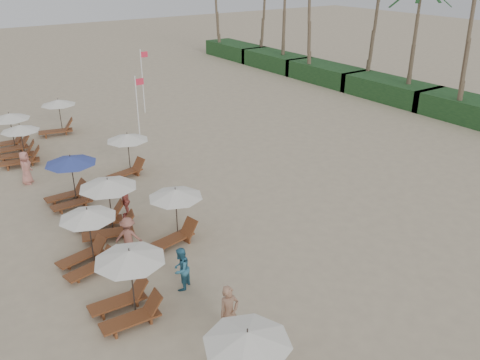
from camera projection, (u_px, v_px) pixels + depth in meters
ground at (303, 268)px, 18.85m from camera, size 160.00×160.00×0.00m
shrub_hedge at (390, 90)px, 40.81m from camera, size 3.20×53.00×1.60m
lounger_station_1 at (126, 284)px, 15.88m from camera, size 2.58×2.31×2.39m
lounger_station_2 at (85, 239)px, 18.42m from camera, size 2.43×2.11×2.39m
lounger_station_3 at (104, 208)px, 20.82m from camera, size 2.82×2.47×2.39m
lounger_station_4 at (69, 179)px, 23.26m from camera, size 2.57×2.38×2.36m
lounger_station_5 at (18, 146)px, 28.07m from camera, size 2.66×2.38×2.19m
lounger_station_6 at (7, 133)px, 29.86m from camera, size 2.79×2.38×2.26m
inland_station_0 at (174, 211)px, 20.09m from camera, size 2.71×2.24×2.22m
inland_station_1 at (126, 151)px, 26.32m from camera, size 2.69×2.24×2.22m
inland_station_2 at (57, 115)px, 32.60m from camera, size 2.86×2.24×2.22m
beachgoer_near at (229, 313)px, 15.06m from camera, size 0.68×0.45×1.85m
beachgoer_mid_a at (181, 269)px, 17.38m from camera, size 0.99×0.95×1.61m
beachgoer_mid_b at (128, 237)px, 19.37m from camera, size 1.20×1.10×1.62m
beachgoer_far_a at (126, 200)px, 22.27m from camera, size 0.74×1.01×1.59m
beachgoer_far_b at (26, 168)px, 25.54m from camera, size 0.94×1.01×1.74m
flag_pole_near at (138, 105)px, 31.16m from camera, size 0.60×0.08×4.10m
flag_pole_far at (143, 78)px, 36.51m from camera, size 0.60×0.08×4.69m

